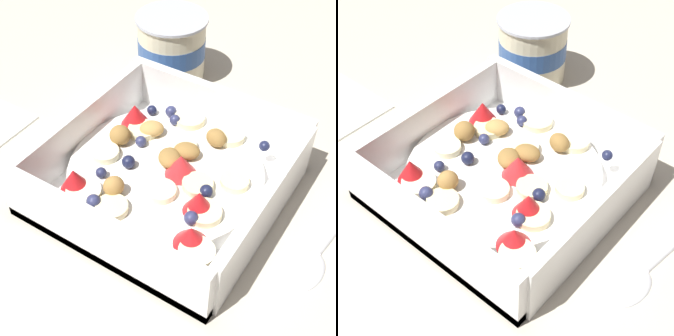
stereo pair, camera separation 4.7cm
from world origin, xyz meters
TOP-DOWN VIEW (x-y plane):
  - ground_plane at (0.00, 0.00)m, footprint 2.40×2.40m
  - fruit_bowl at (0.00, 0.02)m, footprint 0.21×0.21m
  - spoon at (0.15, 0.03)m, footprint 0.04×0.17m
  - yogurt_cup at (-0.10, 0.18)m, footprint 0.08×0.08m

SIDE VIEW (x-z plane):
  - ground_plane at x=0.00m, z-range 0.00..0.00m
  - spoon at x=0.15m, z-range 0.00..0.01m
  - fruit_bowl at x=0.00m, z-range -0.01..0.05m
  - yogurt_cup at x=-0.10m, z-range 0.00..0.08m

